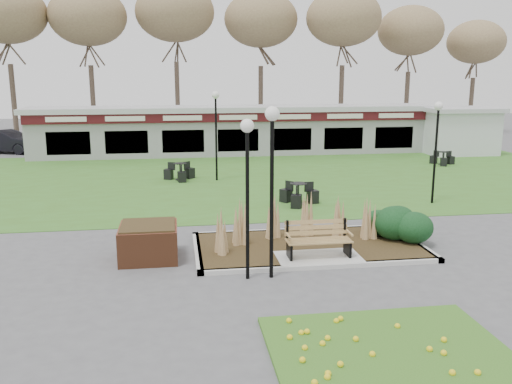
{
  "coord_description": "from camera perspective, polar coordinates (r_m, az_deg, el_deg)",
  "views": [
    {
      "loc": [
        -3.59,
        -12.95,
        4.81
      ],
      "look_at": [
        -1.38,
        2.0,
        1.5
      ],
      "focal_mm": 38.0,
      "sensor_mm": 36.0,
      "label": 1
    }
  ],
  "objects": [
    {
      "name": "tree_backdrop",
      "position": [
        41.26,
        -3.54,
        17.24
      ],
      "size": [
        47.24,
        5.24,
        10.36
      ],
      "color": "#47382B",
      "rests_on": "ground"
    },
    {
      "name": "lamp_post_near_right",
      "position": [
        12.48,
        1.69,
        3.92
      ],
      "size": [
        0.34,
        0.34,
        4.09
      ],
      "color": "black",
      "rests_on": "ground"
    },
    {
      "name": "park_bench",
      "position": [
        14.32,
        6.53,
        -4.89
      ],
      "size": [
        1.7,
        0.66,
        0.93
      ],
      "color": "olive",
      "rests_on": "ground"
    },
    {
      "name": "car_silver",
      "position": [
        40.97,
        -19.8,
        5.82
      ],
      "size": [
        4.21,
        2.34,
        1.35
      ],
      "primitive_type": "imported",
      "rotation": [
        0.0,
        0.0,
        1.77
      ],
      "color": "#B3B2B7",
      "rests_on": "ground"
    },
    {
      "name": "brick_planter",
      "position": [
        14.63,
        -11.23,
        -5.13
      ],
      "size": [
        1.5,
        1.5,
        0.95
      ],
      "color": "brown",
      "rests_on": "ground"
    },
    {
      "name": "food_pavilion",
      "position": [
        33.28,
        -2.18,
        6.57
      ],
      "size": [
        24.6,
        3.4,
        2.9
      ],
      "color": "gray",
      "rests_on": "ground"
    },
    {
      "name": "lamp_post_far_right",
      "position": [
        21.18,
        18.52,
        6.21
      ],
      "size": [
        0.32,
        0.32,
        3.82
      ],
      "color": "black",
      "rests_on": "ground"
    },
    {
      "name": "service_hut",
      "position": [
        35.52,
        20.53,
        6.13
      ],
      "size": [
        4.4,
        3.4,
        2.83
      ],
      "color": "silver",
      "rests_on": "ground"
    },
    {
      "name": "flower_bed",
      "position": [
        10.25,
        13.66,
        -15.56
      ],
      "size": [
        4.2,
        3.0,
        0.16
      ],
      "color": "#34651D",
      "rests_on": "ground"
    },
    {
      "name": "bistro_set_a",
      "position": [
        25.21,
        -8.0,
        1.86
      ],
      "size": [
        1.46,
        1.36,
        0.78
      ],
      "color": "black",
      "rests_on": "ground"
    },
    {
      "name": "planting_bed",
      "position": [
        15.75,
        9.99,
        -4.24
      ],
      "size": [
        6.75,
        3.4,
        1.27
      ],
      "color": "#2E2212",
      "rests_on": "ground"
    },
    {
      "name": "lamp_post_mid_left",
      "position": [
        12.42,
        -0.92,
        2.95
      ],
      "size": [
        0.32,
        0.32,
        3.82
      ],
      "color": "black",
      "rests_on": "ground"
    },
    {
      "name": "bistro_set_b",
      "position": [
        20.33,
        4.47,
        -0.55
      ],
      "size": [
        1.43,
        1.5,
        0.81
      ],
      "color": "black",
      "rests_on": "ground"
    },
    {
      "name": "lamp_post_mid_right",
      "position": [
        24.62,
        -4.25,
        7.99
      ],
      "size": [
        0.34,
        0.34,
        4.06
      ],
      "color": "black",
      "rests_on": "ground"
    },
    {
      "name": "bistro_set_d",
      "position": [
        30.92,
        19.04,
        3.18
      ],
      "size": [
        1.23,
        1.31,
        0.7
      ],
      "color": "black",
      "rests_on": "ground"
    },
    {
      "name": "ground",
      "position": [
        14.28,
        6.73,
        -7.44
      ],
      "size": [
        100.0,
        100.0,
        0.0
      ],
      "primitive_type": "plane",
      "color": "#515154",
      "rests_on": "ground"
    },
    {
      "name": "lawn",
      "position": [
        25.66,
        -0.21,
        1.55
      ],
      "size": [
        34.0,
        16.0,
        0.02
      ],
      "primitive_type": "cube",
      "color": "#3B6820",
      "rests_on": "ground"
    },
    {
      "name": "car_black",
      "position": [
        37.06,
        -24.75,
        4.86
      ],
      "size": [
        4.6,
        2.85,
        1.43
      ],
      "primitive_type": "imported",
      "rotation": [
        0.0,
        0.0,
        1.24
      ],
      "color": "black",
      "rests_on": "ground"
    }
  ]
}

